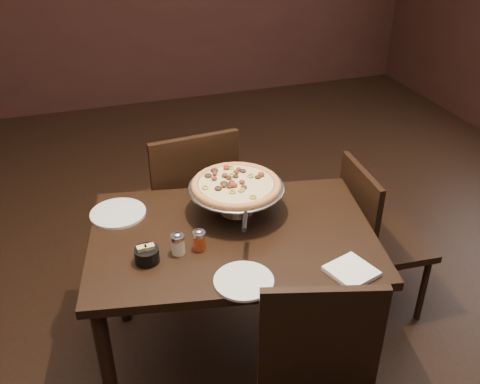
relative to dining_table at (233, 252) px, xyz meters
name	(u,v)px	position (x,y,z in m)	size (l,w,h in m)	color
room	(242,78)	(0.05, 0.04, 0.76)	(6.04, 7.04, 2.84)	black
dining_table	(233,252)	(0.00, 0.00, 0.00)	(1.32, 1.00, 0.75)	black
pizza_stand	(236,185)	(0.06, 0.14, 0.24)	(0.42, 0.42, 0.17)	silver
parmesan_shaker	(178,244)	(-0.25, -0.06, 0.14)	(0.06, 0.06, 0.10)	beige
pepper_flake_shaker	(199,240)	(-0.16, -0.06, 0.14)	(0.05, 0.05, 0.09)	maroon
packet_caddy	(147,255)	(-0.37, -0.08, 0.13)	(0.10, 0.10, 0.08)	black
napkin_stack	(351,271)	(0.35, -0.39, 0.11)	(0.16, 0.16, 0.02)	white
plate_left	(118,213)	(-0.44, 0.30, 0.10)	(0.25, 0.25, 0.01)	silver
plate_near	(244,281)	(-0.05, -0.31, 0.10)	(0.23, 0.23, 0.01)	silver
serving_spatula	(245,222)	(0.01, -0.13, 0.24)	(0.15, 0.15, 0.02)	silver
chair_far	(190,202)	(-0.04, 0.64, -0.12)	(0.49, 0.49, 0.97)	black
chair_side	(375,235)	(0.80, 0.13, -0.18)	(0.43, 0.43, 0.86)	black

